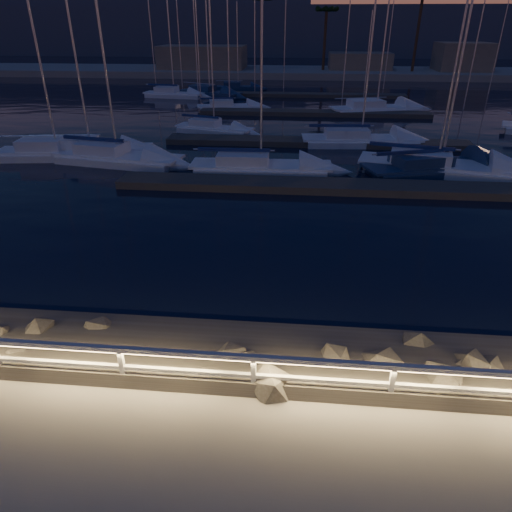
% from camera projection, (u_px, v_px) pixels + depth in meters
% --- Properties ---
extents(ground, '(400.00, 400.00, 0.00)m').
position_uv_depth(ground, '(343.00, 399.00, 10.15)').
color(ground, gray).
rests_on(ground, ground).
extents(harbor_water, '(400.00, 440.00, 0.60)m').
position_uv_depth(harbor_water, '(315.00, 134.00, 38.21)').
color(harbor_water, black).
rests_on(harbor_water, ground).
extents(guard_rail, '(44.11, 0.12, 1.06)m').
position_uv_depth(guard_rail, '(343.00, 372.00, 9.80)').
color(guard_rail, silver).
rests_on(guard_rail, ground).
extents(riprap, '(26.84, 2.47, 1.25)m').
position_uv_depth(riprap, '(345.00, 368.00, 11.29)').
color(riprap, '#605A52').
rests_on(riprap, ground).
extents(floating_docks, '(22.00, 36.00, 0.40)m').
position_uv_depth(floating_docks, '(315.00, 124.00, 39.08)').
color(floating_docks, '#59504A').
rests_on(floating_docks, ground).
extents(far_shore, '(160.00, 14.00, 5.20)m').
position_uv_depth(far_shore, '(310.00, 70.00, 75.53)').
color(far_shore, gray).
rests_on(far_shore, ground).
extents(palm_left, '(3.00, 3.00, 11.20)m').
position_uv_depth(palm_left, '(262.00, 2.00, 69.87)').
color(palm_left, '#4B3623').
rests_on(palm_left, ground).
extents(palm_center, '(3.00, 3.00, 9.70)m').
position_uv_depth(palm_center, '(327.00, 12.00, 70.52)').
color(palm_center, '#4B3623').
rests_on(palm_center, ground).
extents(distant_hills, '(230.00, 37.50, 18.00)m').
position_uv_depth(distant_hills, '(230.00, 32.00, 128.11)').
color(distant_hills, '#3C455D').
rests_on(distant_hills, ground).
extents(sailboat_a, '(7.89, 3.32, 13.12)m').
position_uv_depth(sailboat_a, '(55.00, 151.00, 30.00)').
color(sailboat_a, white).
rests_on(sailboat_a, ground).
extents(sailboat_b, '(8.59, 3.92, 14.15)m').
position_uv_depth(sailboat_b, '(115.00, 156.00, 28.94)').
color(sailboat_b, white).
rests_on(sailboat_b, ground).
extents(sailboat_c, '(8.39, 2.75, 14.10)m').
position_uv_depth(sailboat_c, '(257.00, 166.00, 27.09)').
color(sailboat_c, white).
rests_on(sailboat_c, ground).
extents(sailboat_d, '(9.21, 5.25, 15.04)m').
position_uv_depth(sailboat_d, '(433.00, 166.00, 27.06)').
color(sailboat_d, navy).
rests_on(sailboat_d, ground).
extents(sailboat_e, '(6.65, 3.59, 10.97)m').
position_uv_depth(sailboat_e, '(212.00, 128.00, 36.80)').
color(sailboat_e, white).
rests_on(sailboat_e, ground).
extents(sailboat_f, '(8.21, 3.55, 13.54)m').
position_uv_depth(sailboat_f, '(88.00, 149.00, 30.55)').
color(sailboat_f, white).
rests_on(sailboat_f, ground).
extents(sailboat_g, '(8.70, 3.22, 14.46)m').
position_uv_depth(sailboat_g, '(358.00, 139.00, 33.22)').
color(sailboat_g, white).
rests_on(sailboat_g, ground).
extents(sailboat_h, '(9.86, 4.87, 16.07)m').
position_uv_depth(sailboat_h, '(436.00, 165.00, 27.20)').
color(sailboat_h, white).
rests_on(sailboat_h, ground).
extents(sailboat_i, '(7.41, 3.11, 12.31)m').
position_uv_depth(sailboat_i, '(173.00, 94.00, 54.02)').
color(sailboat_i, white).
rests_on(sailboat_i, ground).
extents(sailboat_j, '(6.78, 3.28, 11.14)m').
position_uv_depth(sailboat_j, '(228.00, 106.00, 46.32)').
color(sailboat_j, white).
rests_on(sailboat_j, ground).
extents(sailboat_k, '(9.45, 5.03, 15.46)m').
position_uv_depth(sailboat_k, '(374.00, 108.00, 44.78)').
color(sailboat_k, white).
rests_on(sailboat_k, ground).
extents(sailboat_m, '(6.18, 2.48, 10.29)m').
position_uv_depth(sailboat_m, '(237.00, 87.00, 59.71)').
color(sailboat_m, navy).
rests_on(sailboat_m, ground).
extents(sailboat_n, '(8.19, 5.34, 13.66)m').
position_uv_depth(sailboat_n, '(208.00, 92.00, 54.84)').
color(sailboat_n, navy).
rests_on(sailboat_n, ground).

